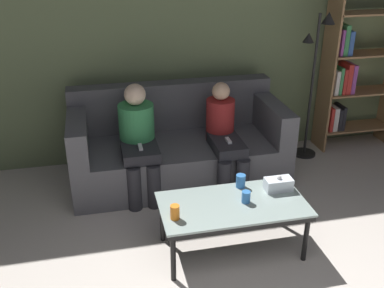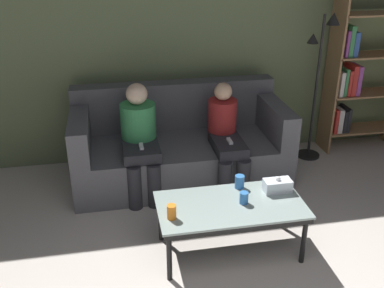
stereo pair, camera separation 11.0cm
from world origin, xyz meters
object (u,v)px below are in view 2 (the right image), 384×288
coffee_table (230,208)px  tissue_box (277,185)px  seated_person_mid_left (226,136)px  standing_lamp (319,73)px  cup_near_left (240,182)px  cup_near_right (244,198)px  couch (179,146)px  bookshelf (357,78)px  cup_far_center (172,212)px  seated_person_left_end (140,137)px

coffee_table → tissue_box: size_ratio=5.17×
seated_person_mid_left → standing_lamp: bearing=21.7°
cup_near_left → standing_lamp: 1.83m
cup_near_right → couch: bearing=102.2°
cup_near_right → tissue_box: 0.34m
couch → tissue_box: couch is taller
couch → bookshelf: (2.09, 0.32, 0.52)m
cup_far_center → couch: bearing=78.4°
cup_near_left → bookshelf: bearing=38.4°
seated_person_mid_left → couch: bearing=146.7°
seated_person_left_end → seated_person_mid_left: (0.83, -0.05, -0.04)m
cup_far_center → tissue_box: (0.89, 0.22, -0.00)m
bookshelf → seated_person_left_end: (-2.51, -0.54, -0.27)m
bookshelf → seated_person_mid_left: bookshelf is taller
cup_near_right → bookshelf: bookshelf is taller
tissue_box → cup_near_left: bearing=159.1°
coffee_table → cup_near_right: bearing=-4.8°
cup_near_right → seated_person_mid_left: (0.13, 1.05, 0.05)m
tissue_box → standing_lamp: (0.94, 1.37, 0.49)m
seated_person_left_end → couch: bearing=28.1°
cup_far_center → standing_lamp: bearing=41.0°
cup_near_left → standing_lamp: standing_lamp is taller
bookshelf → coffee_table: bearing=-139.5°
bookshelf → seated_person_left_end: bookshelf is taller
coffee_table → cup_far_center: cup_far_center is taller
bookshelf → seated_person_mid_left: (-1.68, -0.59, -0.31)m
standing_lamp → couch: bearing=-173.5°
coffee_table → tissue_box: bearing=15.3°
cup_far_center → seated_person_mid_left: 1.35m
coffee_table → cup_near_left: size_ratio=10.35×
coffee_table → standing_lamp: size_ratio=0.71×
couch → bookshelf: size_ratio=1.20×
coffee_table → seated_person_left_end: (-0.60, 1.09, 0.18)m
standing_lamp → coffee_table: bearing=-132.5°
couch → bookshelf: 2.18m
coffee_table → bookshelf: (1.91, 1.63, 0.45)m
tissue_box → bookshelf: bookshelf is taller
cup_far_center → seated_person_mid_left: bearing=58.3°
tissue_box → standing_lamp: standing_lamp is taller
tissue_box → seated_person_mid_left: (-0.19, 0.92, 0.05)m
standing_lamp → seated_person_left_end: (-1.96, -0.40, -0.40)m
coffee_table → standing_lamp: 2.10m
couch → tissue_box: size_ratio=9.67×
cup_near_left → seated_person_mid_left: bearing=83.1°
coffee_table → cup_far_center: 0.50m
standing_lamp → seated_person_left_end: size_ratio=1.50×
couch → bookshelf: bearing=8.6°
bookshelf → cup_near_left: bearing=-141.6°
coffee_table → cup_near_left: bearing=59.0°
couch → cup_far_center: 1.46m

